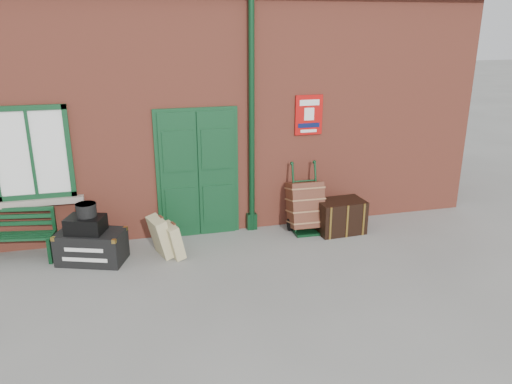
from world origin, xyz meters
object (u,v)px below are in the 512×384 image
object	(u,v)px
porter_trolley	(305,206)
dark_trunk	(340,216)
bench	(10,234)
houdini_trunk	(92,247)

from	to	relation	value
porter_trolley	dark_trunk	distance (m)	0.65
bench	dark_trunk	size ratio (longest dim) A/B	1.72
houdini_trunk	porter_trolley	size ratio (longest dim) A/B	0.83
porter_trolley	houdini_trunk	bearing A→B (deg)	-172.96
dark_trunk	houdini_trunk	bearing A→B (deg)	178.69
bench	porter_trolley	distance (m)	4.92
bench	houdini_trunk	world-z (taller)	bench
bench	porter_trolley	bearing A→B (deg)	8.81
dark_trunk	bench	bearing A→B (deg)	173.81
porter_trolley	bench	bearing A→B (deg)	-179.36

